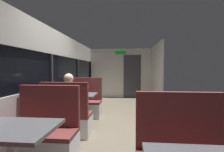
# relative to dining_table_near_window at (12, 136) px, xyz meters

# --- Properties ---
(ground_plane) EXTENTS (3.30, 9.20, 0.02)m
(ground_plane) POSITION_rel_dining_table_near_window_xyz_m (0.89, 2.09, -0.65)
(ground_plane) COLOR #665B4C
(carriage_window_panel_left) EXTENTS (0.09, 8.48, 2.30)m
(carriage_window_panel_left) POSITION_rel_dining_table_near_window_xyz_m (-0.56, 2.09, 0.47)
(carriage_window_panel_left) COLOR beige
(carriage_window_panel_left) RESTS_ON ground_plane
(carriage_end_bulkhead) EXTENTS (2.90, 0.11, 2.30)m
(carriage_end_bulkhead) POSITION_rel_dining_table_near_window_xyz_m (0.95, 6.28, 0.50)
(carriage_end_bulkhead) COLOR beige
(carriage_end_bulkhead) RESTS_ON ground_plane
(carriage_aisle_panel_right) EXTENTS (0.08, 2.40, 2.30)m
(carriage_aisle_panel_right) POSITION_rel_dining_table_near_window_xyz_m (2.34, 5.09, 0.51)
(carriage_aisle_panel_right) COLOR beige
(carriage_aisle_panel_right) RESTS_ON ground_plane
(dining_table_near_window) EXTENTS (0.90, 0.70, 0.74)m
(dining_table_near_window) POSITION_rel_dining_table_near_window_xyz_m (0.00, 0.00, 0.00)
(dining_table_near_window) COLOR #9E9EA3
(dining_table_near_window) RESTS_ON ground_plane
(bench_near_window_facing_entry) EXTENTS (0.95, 0.50, 1.10)m
(bench_near_window_facing_entry) POSITION_rel_dining_table_near_window_xyz_m (0.00, 0.70, -0.31)
(bench_near_window_facing_entry) COLOR silver
(bench_near_window_facing_entry) RESTS_ON ground_plane
(dining_table_mid_window) EXTENTS (0.90, 0.70, 0.74)m
(dining_table_mid_window) POSITION_rel_dining_table_near_window_xyz_m (0.00, 2.33, 0.00)
(dining_table_mid_window) COLOR #9E9EA3
(dining_table_mid_window) RESTS_ON ground_plane
(bench_mid_window_facing_end) EXTENTS (0.95, 0.50, 1.10)m
(bench_mid_window_facing_end) POSITION_rel_dining_table_near_window_xyz_m (0.00, 1.63, -0.31)
(bench_mid_window_facing_end) COLOR silver
(bench_mid_window_facing_end) RESTS_ON ground_plane
(bench_mid_window_facing_entry) EXTENTS (0.95, 0.50, 1.10)m
(bench_mid_window_facing_entry) POSITION_rel_dining_table_near_window_xyz_m (0.00, 3.03, -0.31)
(bench_mid_window_facing_entry) COLOR silver
(bench_mid_window_facing_entry) RESTS_ON ground_plane
(seated_passenger) EXTENTS (0.47, 0.55, 1.26)m
(seated_passenger) POSITION_rel_dining_table_near_window_xyz_m (0.00, 1.70, -0.10)
(seated_passenger) COLOR #26262D
(seated_passenger) RESTS_ON ground_plane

